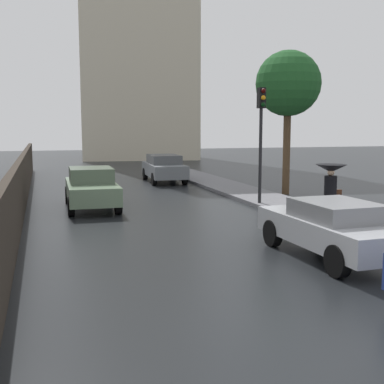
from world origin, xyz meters
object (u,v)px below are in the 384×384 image
Objects in this scene: car_silver_far_ahead at (332,227)px; street_tree_near at (288,84)px; car_green_behind_camera at (91,188)px; traffic_light at (261,124)px; car_grey_near_kerb at (164,168)px; pedestrian_with_umbrella_far at (331,177)px.

car_silver_far_ahead is 0.67× the size of street_tree_near.
car_silver_far_ahead is 0.95× the size of car_green_behind_camera.
traffic_light is at bearing 168.12° from car_green_behind_camera.
street_tree_near is at bearing -54.76° from car_grey_near_kerb.
car_green_behind_camera is 0.70× the size of street_tree_near.
traffic_light is at bearing -78.17° from car_grey_near_kerb.
pedestrian_with_umbrella_far is at bearing -82.13° from traffic_light.
car_green_behind_camera is at bearing -117.84° from car_grey_near_kerb.
pedestrian_with_umbrella_far is at bearing -78.50° from car_grey_near_kerb.
traffic_light is at bearing 76.65° from car_silver_far_ahead.
car_green_behind_camera is at bearing -170.38° from street_tree_near.
traffic_light is at bearing 99.92° from pedestrian_with_umbrella_far.
street_tree_near reaches higher than pedestrian_with_umbrella_far.
car_green_behind_camera reaches higher than car_silver_far_ahead.
car_grey_near_kerb is 9.12m from car_green_behind_camera.
car_silver_far_ahead is 2.45× the size of pedestrian_with_umbrella_far.
traffic_light reaches higher than car_green_behind_camera.
car_grey_near_kerb is at bearing 99.01° from traffic_light.
pedestrian_with_umbrella_far is at bearing 56.90° from car_silver_far_ahead.
traffic_light is (-0.54, 3.90, 1.62)m from pedestrian_with_umbrella_far.
car_green_behind_camera is at bearing 143.50° from pedestrian_with_umbrella_far.
car_silver_far_ahead is 4.01m from pedestrian_with_umbrella_far.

